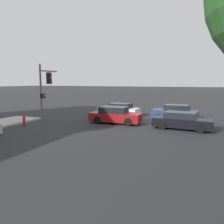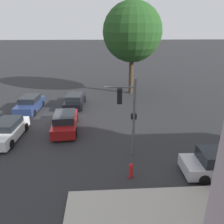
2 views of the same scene
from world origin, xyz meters
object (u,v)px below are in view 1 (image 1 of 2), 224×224
object	(u,v)px
traffic_signal	(45,87)
crossing_car_1	(175,113)
fire_hydrant	(24,121)
crossing_car_0	(119,110)
crossing_car_2	(115,115)
crossing_car_3	(182,121)

from	to	relation	value
traffic_signal	crossing_car_1	bearing A→B (deg)	49.39
fire_hydrant	crossing_car_0	bearing A→B (deg)	-121.15
crossing_car_2	crossing_car_3	xyz separation A→B (m)	(-5.81, 0.21, -0.06)
traffic_signal	crossing_car_2	world-z (taller)	traffic_signal
crossing_car_0	crossing_car_1	distance (m)	5.99
traffic_signal	crossing_car_0	bearing A→B (deg)	77.05
crossing_car_0	fire_hydrant	size ratio (longest dim) A/B	4.97
crossing_car_0	traffic_signal	bearing A→B (deg)	75.27
crossing_car_1	fire_hydrant	world-z (taller)	crossing_car_1
traffic_signal	crossing_car_1	xyz separation A→B (m)	(-8.72, -8.59, -2.59)
crossing_car_0	fire_hydrant	bearing A→B (deg)	61.88
crossing_car_2	fire_hydrant	bearing A→B (deg)	-148.36
crossing_car_2	fire_hydrant	world-z (taller)	crossing_car_2
crossing_car_2	traffic_signal	bearing A→B (deg)	-134.94
fire_hydrant	crossing_car_1	bearing A→B (deg)	-142.39
crossing_car_0	crossing_car_3	bearing A→B (deg)	151.88
crossing_car_0	crossing_car_2	distance (m)	4.26
crossing_car_1	crossing_car_3	distance (m)	4.48
crossing_car_0	crossing_car_1	bearing A→B (deg)	-176.32
crossing_car_1	traffic_signal	bearing A→B (deg)	47.85
crossing_car_0	crossing_car_3	size ratio (longest dim) A/B	1.00
traffic_signal	crossing_car_0	size ratio (longest dim) A/B	1.10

